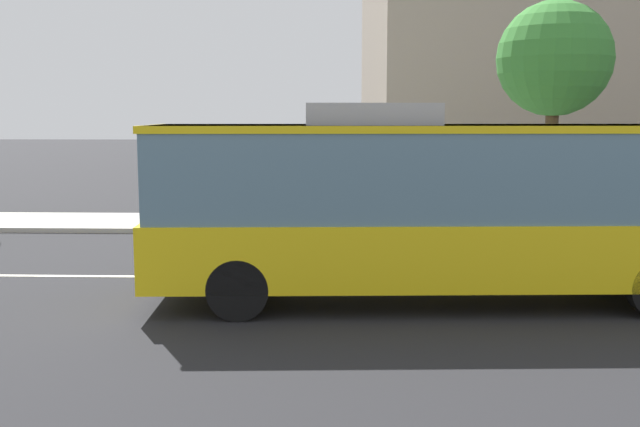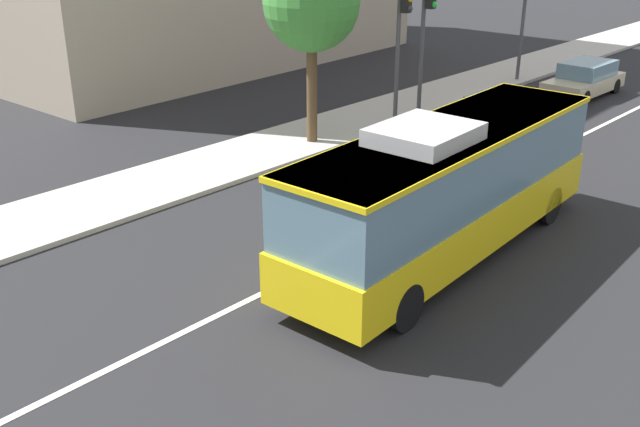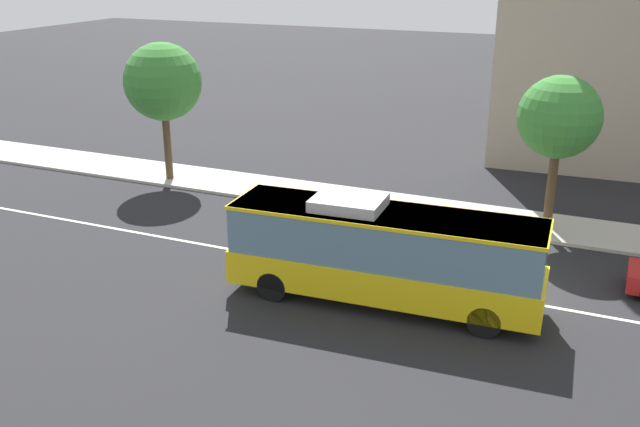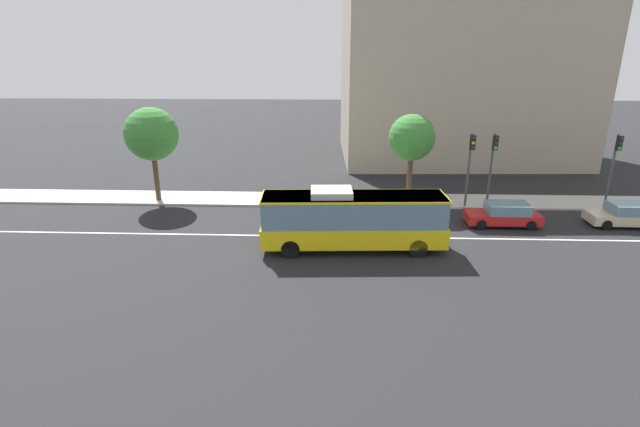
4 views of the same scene
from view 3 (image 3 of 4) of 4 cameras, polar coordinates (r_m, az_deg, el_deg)
The scene contains 6 objects.
ground_plane at distance 24.26m, azimuth 15.10°, elevation -6.72°, with size 160.00×160.00×0.00m, color black.
sidewalk_kerb at distance 30.70m, azimuth 17.22°, elevation -0.99°, with size 80.00×3.23×0.14m, color #B2ADA3.
lane_centre_line at distance 24.26m, azimuth 15.10°, elevation -6.70°, with size 76.00×0.16×0.01m, color silver.
transit_bus at distance 22.66m, azimuth 5.09°, elevation -2.97°, with size 10.12×3.03×3.46m.
street_tree_kerbside_left at distance 35.04m, azimuth -12.48°, elevation 10.22°, with size 3.69×3.69×6.77m.
street_tree_kerbside_centre at distance 28.79m, azimuth 18.61°, elevation 7.25°, with size 3.17×3.17×6.38m.
Camera 3 is at (2.53, -21.62, 10.71)m, focal length 39.98 mm.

